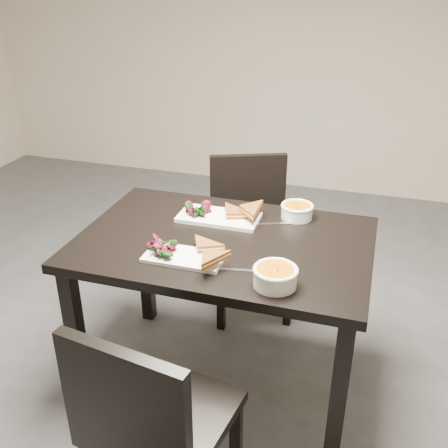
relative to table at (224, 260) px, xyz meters
name	(u,v)px	position (x,y,z in m)	size (l,w,h in m)	color
ground	(141,360)	(-0.43, 0.00, -0.65)	(5.00, 5.00, 0.00)	#47474C
table	(224,260)	(0.00, 0.00, 0.00)	(1.20, 0.80, 0.75)	black
chair_near	(150,421)	(-0.01, -0.75, -0.17)	(0.48, 0.48, 0.85)	black
chair_far	(250,225)	(-0.06, 0.67, -0.17)	(0.55, 0.55, 0.85)	black
plate_near	(184,257)	(-0.10, -0.20, 0.11)	(0.31, 0.15, 0.02)	white
sandwich_near	(201,250)	(-0.03, -0.18, 0.14)	(0.15, 0.11, 0.05)	brown
salad_near	(160,247)	(-0.20, -0.20, 0.14)	(0.10, 0.09, 0.04)	black
soup_bowl_near	(275,276)	(0.27, -0.28, 0.14)	(0.16, 0.16, 0.07)	white
cutlery_near	(244,270)	(0.14, -0.22, 0.10)	(0.18, 0.02, 0.00)	silver
plate_far	(219,217)	(-0.08, 0.17, 0.11)	(0.36, 0.18, 0.02)	white
sandwich_far	(232,213)	(-0.01, 0.16, 0.15)	(0.18, 0.13, 0.06)	brown
salad_far	(198,208)	(-0.18, 0.17, 0.14)	(0.11, 0.10, 0.05)	black
soup_bowl_far	(297,210)	(0.25, 0.29, 0.14)	(0.14, 0.14, 0.07)	white
cutlery_far	(269,224)	(0.15, 0.19, 0.10)	(0.18, 0.02, 0.00)	silver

